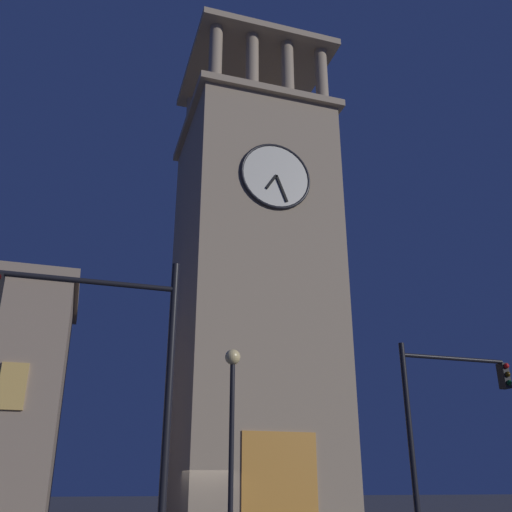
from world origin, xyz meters
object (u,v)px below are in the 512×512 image
(traffic_signal_near, at_px, (116,362))
(clocktower, at_px, (252,294))
(traffic_signal_mid, at_px, (443,412))
(street_lamp, at_px, (232,411))

(traffic_signal_near, bearing_deg, clocktower, -116.92)
(clocktower, relative_size, traffic_signal_mid, 4.99)
(traffic_signal_near, bearing_deg, traffic_signal_mid, -167.69)
(traffic_signal_mid, xyz_separation_m, street_lamp, (5.80, -1.40, -0.03))
(street_lamp, bearing_deg, traffic_signal_mid, 166.47)
(clocktower, bearing_deg, traffic_signal_near, 63.08)
(clocktower, relative_size, traffic_signal_near, 4.33)
(street_lamp, bearing_deg, traffic_signal_near, 44.84)
(traffic_signal_mid, bearing_deg, traffic_signal_near, 12.31)
(clocktower, distance_m, traffic_signal_near, 17.77)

